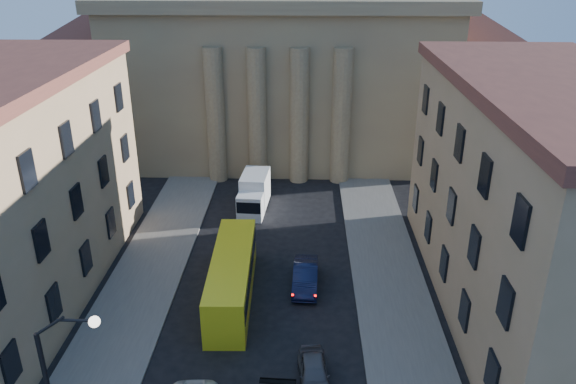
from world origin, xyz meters
name	(u,v)px	position (x,y,z in m)	size (l,w,h in m)	color
sidewalk_left	(118,335)	(-8.50, 18.00, 0.07)	(5.00, 60.00, 0.15)	#5C5854
sidewalk_right	(404,341)	(8.50, 18.00, 0.07)	(5.00, 60.00, 0.15)	#5C5854
church	(283,39)	(0.00, 55.47, 11.88)	(68.02, 28.76, 36.60)	#79644A
building_right	(546,201)	(17.00, 22.00, 7.42)	(11.60, 26.60, 14.70)	tan
car_right_far	(314,373)	(3.16, 14.46, 0.68)	(1.60, 3.98, 1.36)	#4B4A4F
car_right_distant	(305,276)	(2.70, 23.75, 0.79)	(1.66, 4.76, 1.57)	black
city_bus	(232,276)	(-2.11, 22.31, 1.65)	(2.79, 10.93, 3.06)	yellow
box_truck	(254,194)	(-1.85, 36.00, 1.45)	(2.58, 5.71, 3.05)	silver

